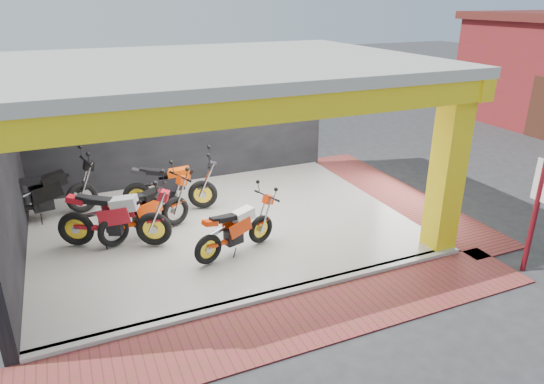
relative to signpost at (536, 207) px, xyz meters
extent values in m
plane|color=#2D2D30|center=(-4.66, 2.09, -1.31)|extent=(80.00, 80.00, 0.00)
cube|color=beige|center=(-4.66, 4.09, -1.26)|extent=(8.00, 6.00, 0.10)
cube|color=beige|center=(-4.66, 4.09, 2.29)|extent=(8.40, 6.40, 0.20)
cube|color=black|center=(-4.66, 7.19, 0.44)|extent=(8.20, 0.20, 3.50)
cube|color=black|center=(-8.76, 4.09, 0.44)|extent=(0.20, 6.20, 3.50)
cube|color=yellow|center=(-0.91, 1.34, 0.44)|extent=(0.50, 0.50, 3.50)
cube|color=yellow|center=(-4.66, 1.09, 1.99)|extent=(8.40, 0.30, 0.40)
cube|color=yellow|center=(-0.66, 4.09, 1.99)|extent=(0.30, 6.40, 0.40)
cube|color=beige|center=(-4.66, 1.07, -1.26)|extent=(8.00, 0.20, 0.10)
cube|color=maroon|center=(-4.66, 0.29, -1.30)|extent=(9.00, 1.40, 0.03)
cube|color=maroon|center=(0.14, 4.09, -1.30)|extent=(1.40, 7.00, 0.03)
cube|color=#3F1E14|center=(8.32, 6.59, -0.21)|extent=(0.06, 1.00, 2.20)
cylinder|color=#5F0E16|center=(0.00, 0.00, -0.11)|extent=(0.10, 0.10, 2.40)
cube|color=white|center=(0.00, 0.00, 0.51)|extent=(0.03, 0.34, 0.77)
camera|label=1|loc=(-7.58, -5.41, 3.51)|focal=32.00mm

